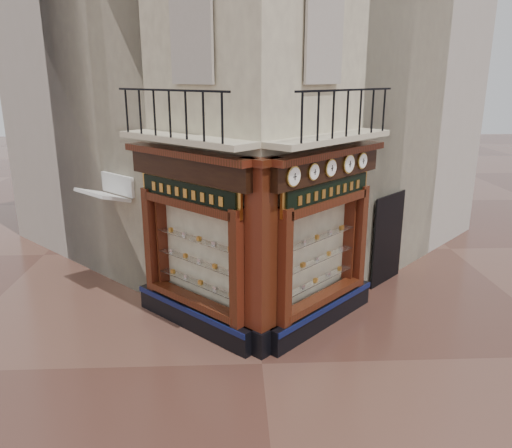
{
  "coord_description": "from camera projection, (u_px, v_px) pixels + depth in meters",
  "views": [
    {
      "loc": [
        -0.5,
        -8.56,
        5.38
      ],
      "look_at": [
        -0.03,
        2.0,
        2.27
      ],
      "focal_mm": 35.0,
      "sensor_mm": 36.0,
      "label": 1
    }
  ],
  "objects": [
    {
      "name": "neighbour_right",
      "position": [
        322.0,
        74.0,
        16.57
      ],
      "size": [
        11.31,
        11.31,
        11.0
      ],
      "primitive_type": "cube",
      "rotation": [
        0.0,
        0.0,
        0.79
      ],
      "color": "#B6AB9F",
      "rests_on": "ground"
    },
    {
      "name": "clock_d",
      "position": [
        349.0,
        164.0,
        10.57
      ],
      "size": [
        0.33,
        0.33,
        0.41
      ],
      "rotation": [
        0.0,
        0.0,
        0.79
      ],
      "color": "gold",
      "rests_on": "ground"
    },
    {
      "name": "neighbour_left",
      "position": [
        173.0,
        74.0,
        16.36
      ],
      "size": [
        11.31,
        11.31,
        11.0
      ],
      "primitive_type": "cube",
      "rotation": [
        0.0,
        0.0,
        0.79
      ],
      "color": "#B6AB9F",
      "rests_on": "ground"
    },
    {
      "name": "shopfront_left",
      "position": [
        192.0,
        244.0,
        10.63
      ],
      "size": [
        2.86,
        2.86,
        3.98
      ],
      "rotation": [
        0.0,
        0.0,
        2.36
      ],
      "color": "black",
      "rests_on": "ground"
    },
    {
      "name": "clock_c",
      "position": [
        331.0,
        168.0,
        10.09
      ],
      "size": [
        0.3,
        0.3,
        0.37
      ],
      "rotation": [
        0.0,
        0.0,
        0.79
      ],
      "color": "gold",
      "rests_on": "ground"
    },
    {
      "name": "clock_e",
      "position": [
        362.0,
        161.0,
        10.95
      ],
      "size": [
        0.29,
        0.29,
        0.36
      ],
      "rotation": [
        0.0,
        0.0,
        0.79
      ],
      "color": "gold",
      "rests_on": "ground"
    },
    {
      "name": "balcony",
      "position": [
        259.0,
        138.0,
        9.98
      ],
      "size": [
        5.94,
        2.97,
        1.03
      ],
      "color": "beige",
      "rests_on": "ground"
    },
    {
      "name": "signboard_right",
      "position": [
        328.0,
        191.0,
        10.39
      ],
      "size": [
        2.19,
        2.19,
        0.59
      ],
      "rotation": [
        0.0,
        0.0,
        0.79
      ],
      "color": "gold",
      "rests_on": "ground"
    },
    {
      "name": "signboard_left",
      "position": [
        188.0,
        193.0,
        10.26
      ],
      "size": [
        2.22,
        2.22,
        0.59
      ],
      "rotation": [
        0.0,
        0.0,
        2.36
      ],
      "color": "gold",
      "rests_on": "ground"
    },
    {
      "name": "clock_b",
      "position": [
        314.0,
        172.0,
        9.67
      ],
      "size": [
        0.27,
        0.27,
        0.34
      ],
      "rotation": [
        0.0,
        0.0,
        0.79
      ],
      "color": "gold",
      "rests_on": "ground"
    },
    {
      "name": "clock_a",
      "position": [
        294.0,
        176.0,
        9.23
      ],
      "size": [
        0.32,
        0.32,
        0.4
      ],
      "rotation": [
        0.0,
        0.0,
        0.79
      ],
      "color": "gold",
      "rests_on": "ground"
    },
    {
      "name": "main_building",
      "position": [
        250.0,
        54.0,
        13.95
      ],
      "size": [
        11.31,
        11.31,
        12.0
      ],
      "primitive_type": "cube",
      "rotation": [
        0.0,
        0.0,
        0.79
      ],
      "color": "beige",
      "rests_on": "ground"
    },
    {
      "name": "awning",
      "position": [
        111.0,
        293.0,
        12.98
      ],
      "size": [
        1.5,
        1.5,
        0.3
      ],
      "primitive_type": null,
      "rotation": [
        0.29,
        0.0,
        2.36
      ],
      "color": "silver",
      "rests_on": "ground"
    },
    {
      "name": "shopfront_right",
      "position": [
        323.0,
        242.0,
        10.76
      ],
      "size": [
        2.86,
        2.86,
        3.98
      ],
      "rotation": [
        0.0,
        0.0,
        0.79
      ],
      "color": "black",
      "rests_on": "ground"
    },
    {
      "name": "ground",
      "position": [
        262.0,
        364.0,
        9.75
      ],
      "size": [
        80.0,
        80.0,
        0.0
      ],
      "primitive_type": "plane",
      "color": "#492B22",
      "rests_on": "ground"
    },
    {
      "name": "corner_pilaster",
      "position": [
        261.0,
        262.0,
        9.68
      ],
      "size": [
        0.85,
        0.85,
        3.98
      ],
      "rotation": [
        0.0,
        0.0,
        0.79
      ],
      "color": "black",
      "rests_on": "ground"
    }
  ]
}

